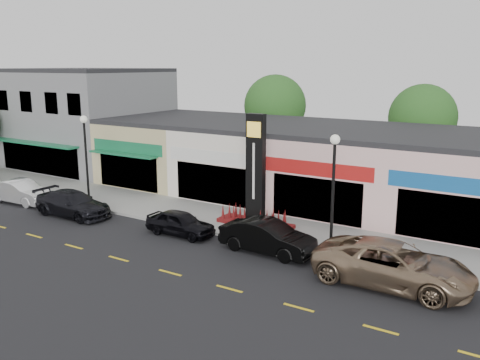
{
  "coord_description": "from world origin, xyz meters",
  "views": [
    {
      "loc": [
        16.11,
        -18.51,
        8.62
      ],
      "look_at": [
        2.15,
        4.0,
        2.58
      ],
      "focal_mm": 38.0,
      "sensor_mm": 36.0,
      "label": 1
    }
  ],
  "objects_px": {
    "lamp_east_near": "(333,182)",
    "car_dark_sedan": "(73,204)",
    "lamp_west_near": "(86,151)",
    "pylon_sign": "(256,187)",
    "car_gold_suv": "(393,264)",
    "car_black_sedan": "(180,223)",
    "car_white_van": "(21,192)",
    "car_black_conv": "(268,237)"
  },
  "relations": [
    {
      "from": "car_black_sedan",
      "to": "car_white_van",
      "type": "bearing_deg",
      "value": 91.07
    },
    {
      "from": "lamp_east_near",
      "to": "car_gold_suv",
      "type": "bearing_deg",
      "value": -27.78
    },
    {
      "from": "lamp_west_near",
      "to": "pylon_sign",
      "type": "relative_size",
      "value": 0.91
    },
    {
      "from": "pylon_sign",
      "to": "car_gold_suv",
      "type": "bearing_deg",
      "value": -22.5
    },
    {
      "from": "car_dark_sedan",
      "to": "car_gold_suv",
      "type": "xyz_separation_m",
      "value": [
        18.45,
        0.23,
        0.15
      ]
    },
    {
      "from": "lamp_west_near",
      "to": "car_black_conv",
      "type": "relative_size",
      "value": 1.18
    },
    {
      "from": "car_gold_suv",
      "to": "lamp_east_near",
      "type": "bearing_deg",
      "value": 62.42
    },
    {
      "from": "pylon_sign",
      "to": "car_black_sedan",
      "type": "xyz_separation_m",
      "value": [
        -2.69,
        -3.07,
        -1.63
      ]
    },
    {
      "from": "lamp_east_near",
      "to": "car_dark_sedan",
      "type": "height_order",
      "value": "lamp_east_near"
    },
    {
      "from": "car_white_van",
      "to": "car_dark_sedan",
      "type": "distance_m",
      "value": 5.08
    },
    {
      "from": "lamp_west_near",
      "to": "lamp_east_near",
      "type": "height_order",
      "value": "same"
    },
    {
      "from": "car_black_conv",
      "to": "car_gold_suv",
      "type": "bearing_deg",
      "value": -92.79
    },
    {
      "from": "car_black_sedan",
      "to": "car_gold_suv",
      "type": "distance_m",
      "value": 11.03
    },
    {
      "from": "lamp_east_near",
      "to": "car_white_van",
      "type": "relative_size",
      "value": 1.22
    },
    {
      "from": "lamp_east_near",
      "to": "car_dark_sedan",
      "type": "distance_m",
      "value": 15.5
    },
    {
      "from": "lamp_east_near",
      "to": "car_gold_suv",
      "type": "height_order",
      "value": "lamp_east_near"
    },
    {
      "from": "lamp_east_near",
      "to": "car_black_conv",
      "type": "bearing_deg",
      "value": -155.19
    },
    {
      "from": "lamp_east_near",
      "to": "car_dark_sedan",
      "type": "xyz_separation_m",
      "value": [
        -15.12,
        -1.99,
        -2.75
      ]
    },
    {
      "from": "pylon_sign",
      "to": "car_black_conv",
      "type": "bearing_deg",
      "value": -51.01
    },
    {
      "from": "car_white_van",
      "to": "car_black_conv",
      "type": "height_order",
      "value": "car_black_conv"
    },
    {
      "from": "lamp_west_near",
      "to": "car_black_sedan",
      "type": "height_order",
      "value": "lamp_west_near"
    },
    {
      "from": "car_gold_suv",
      "to": "car_black_conv",
      "type": "bearing_deg",
      "value": 85.09
    },
    {
      "from": "lamp_east_near",
      "to": "pylon_sign",
      "type": "xyz_separation_m",
      "value": [
        -5.0,
        1.7,
        -1.2
      ]
    },
    {
      "from": "pylon_sign",
      "to": "car_gold_suv",
      "type": "relative_size",
      "value": 0.96
    },
    {
      "from": "car_white_van",
      "to": "pylon_sign",
      "type": "bearing_deg",
      "value": -81.16
    },
    {
      "from": "car_dark_sedan",
      "to": "car_black_sedan",
      "type": "xyz_separation_m",
      "value": [
        7.43,
        0.61,
        -0.08
      ]
    },
    {
      "from": "car_dark_sedan",
      "to": "car_gold_suv",
      "type": "bearing_deg",
      "value": -89.75
    },
    {
      "from": "pylon_sign",
      "to": "car_white_van",
      "type": "xyz_separation_m",
      "value": [
        -15.2,
        -3.52,
        -1.54
      ]
    },
    {
      "from": "car_black_sedan",
      "to": "car_gold_suv",
      "type": "relative_size",
      "value": 0.6
    },
    {
      "from": "lamp_east_near",
      "to": "car_dark_sedan",
      "type": "bearing_deg",
      "value": -172.52
    },
    {
      "from": "pylon_sign",
      "to": "car_gold_suv",
      "type": "xyz_separation_m",
      "value": [
        8.33,
        -3.45,
        -1.4
      ]
    },
    {
      "from": "pylon_sign",
      "to": "car_gold_suv",
      "type": "distance_m",
      "value": 9.12
    },
    {
      "from": "car_white_van",
      "to": "car_black_conv",
      "type": "distance_m",
      "value": 17.57
    },
    {
      "from": "lamp_west_near",
      "to": "pylon_sign",
      "type": "xyz_separation_m",
      "value": [
        11.0,
        1.7,
        -1.2
      ]
    },
    {
      "from": "lamp_east_near",
      "to": "car_white_van",
      "type": "xyz_separation_m",
      "value": [
        -20.2,
        -1.82,
        -2.74
      ]
    },
    {
      "from": "car_dark_sedan",
      "to": "car_white_van",
      "type": "bearing_deg",
      "value": 87.66
    },
    {
      "from": "car_black_sedan",
      "to": "car_black_conv",
      "type": "distance_m",
      "value": 5.06
    },
    {
      "from": "lamp_west_near",
      "to": "pylon_sign",
      "type": "distance_m",
      "value": 11.19
    },
    {
      "from": "car_black_conv",
      "to": "car_dark_sedan",
      "type": "bearing_deg",
      "value": 95.83
    },
    {
      "from": "car_gold_suv",
      "to": "car_black_sedan",
      "type": "bearing_deg",
      "value": 88.24
    },
    {
      "from": "car_black_conv",
      "to": "lamp_east_near",
      "type": "bearing_deg",
      "value": -62.88
    },
    {
      "from": "lamp_east_near",
      "to": "car_black_sedan",
      "type": "distance_m",
      "value": 8.31
    }
  ]
}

